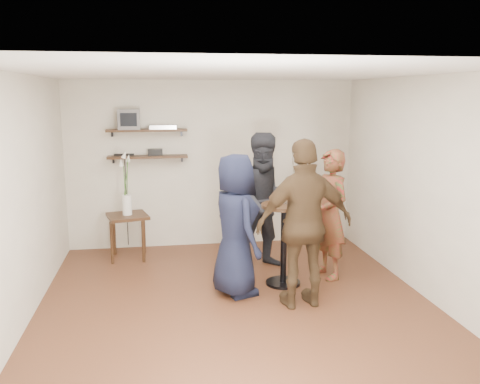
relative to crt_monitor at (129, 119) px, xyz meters
name	(u,v)px	position (x,y,z in m)	size (l,w,h in m)	color
room	(237,194)	(1.26, -2.38, -0.72)	(4.58, 5.08, 2.68)	#4A2718
shelf_upper	(147,130)	(0.26, 0.00, -0.17)	(1.20, 0.25, 0.04)	black
shelf_lower	(148,157)	(0.26, 0.00, -0.57)	(1.20, 0.25, 0.04)	black
crt_monitor	(129,119)	(0.00, 0.00, 0.00)	(0.32, 0.30, 0.30)	#59595B
dvd_deck	(163,127)	(0.49, 0.00, -0.12)	(0.40, 0.24, 0.06)	silver
radio	(155,152)	(0.37, 0.00, -0.50)	(0.22, 0.10, 0.10)	black
power_strip	(124,155)	(-0.10, 0.05, -0.54)	(0.30, 0.05, 0.03)	black
side_table	(128,222)	(-0.06, -0.43, -1.47)	(0.66, 0.66, 0.66)	black
vase_lilies	(127,195)	(-0.06, -0.43, -1.06)	(0.19, 0.19, 0.95)	white
drinks_table	(284,233)	(1.94, -1.80, -1.35)	(0.57, 0.57, 1.04)	black
wine_glass_fl	(280,195)	(1.87, -1.84, -0.85)	(0.06, 0.06, 0.18)	silver
wine_glass_fr	(291,194)	(2.01, -1.84, -0.84)	(0.06, 0.06, 0.19)	silver
wine_glass_bl	(280,192)	(1.90, -1.75, -0.83)	(0.07, 0.07, 0.21)	silver
wine_glass_br	(286,194)	(1.96, -1.79, -0.85)	(0.06, 0.06, 0.19)	silver
person_plaid	(330,214)	(2.60, -1.63, -1.17)	(0.62, 0.41, 1.69)	red
person_dark	(266,201)	(1.86, -1.13, -1.08)	(0.91, 0.71, 1.88)	black
person_navy	(235,225)	(1.29, -2.01, -1.17)	(0.83, 0.54, 1.70)	black
person_brown	(305,224)	(2.00, -2.48, -1.06)	(1.12, 0.47, 1.91)	#3F2D1B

